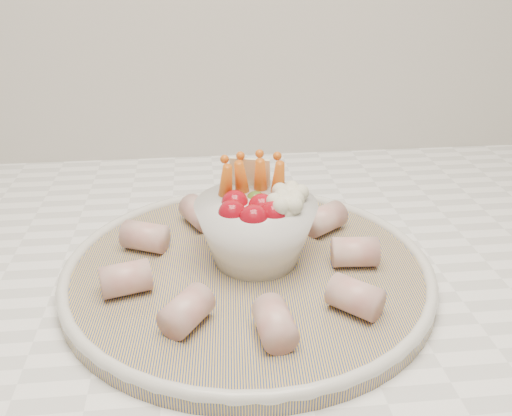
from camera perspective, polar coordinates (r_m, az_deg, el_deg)
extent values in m
cube|color=white|center=(0.65, -13.52, -6.29)|extent=(2.04, 0.62, 0.04)
cylinder|color=navy|center=(0.58, -0.82, -6.52)|extent=(0.39, 0.39, 0.01)
torus|color=silver|center=(0.58, -0.82, -5.90)|extent=(0.37, 0.37, 0.01)
sphere|color=maroon|center=(0.54, -2.40, -0.56)|extent=(0.03, 0.03, 0.03)
sphere|color=maroon|center=(0.53, -0.25, -1.07)|extent=(0.03, 0.03, 0.03)
sphere|color=maroon|center=(0.54, 1.86, -0.60)|extent=(0.03, 0.03, 0.03)
sphere|color=maroon|center=(0.56, -2.12, 0.47)|extent=(0.03, 0.03, 0.03)
sphere|color=maroon|center=(0.56, 0.58, 0.09)|extent=(0.03, 0.03, 0.03)
sphere|color=#466622|center=(0.58, -0.04, 0.75)|extent=(0.02, 0.02, 0.02)
cone|color=#CB5913|center=(0.58, -1.45, 2.28)|extent=(0.03, 0.04, 0.06)
cone|color=#CB5913|center=(0.59, 0.46, 2.52)|extent=(0.02, 0.04, 0.06)
cone|color=#CB5913|center=(0.58, 2.23, 2.25)|extent=(0.02, 0.04, 0.06)
cone|color=#CB5913|center=(0.57, -3.04, 1.90)|extent=(0.02, 0.04, 0.06)
sphere|color=silver|center=(0.57, 3.39, 0.74)|extent=(0.03, 0.03, 0.03)
sphere|color=silver|center=(0.55, 2.99, -0.19)|extent=(0.03, 0.03, 0.03)
cube|color=beige|center=(0.60, -0.57, 3.04)|extent=(0.04, 0.02, 0.05)
cylinder|color=#B65953|center=(0.58, 9.86, -4.34)|extent=(0.05, 0.03, 0.03)
cylinder|color=#B65953|center=(0.64, 6.89, -1.09)|extent=(0.05, 0.05, 0.03)
cylinder|color=#B65953|center=(0.68, 0.74, 0.59)|extent=(0.04, 0.05, 0.03)
cylinder|color=#B65953|center=(0.65, -5.72, -0.50)|extent=(0.05, 0.05, 0.03)
cylinder|color=#B65953|center=(0.61, -11.04, -2.82)|extent=(0.05, 0.05, 0.03)
cylinder|color=#B65953|center=(0.55, -12.91, -6.90)|extent=(0.05, 0.04, 0.03)
cylinder|color=#B65953|center=(0.49, -6.96, -10.17)|extent=(0.05, 0.05, 0.03)
cylinder|color=#B65953|center=(0.48, 1.89, -11.44)|extent=(0.03, 0.05, 0.03)
cylinder|color=#B65953|center=(0.52, 9.89, -8.77)|extent=(0.05, 0.05, 0.03)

